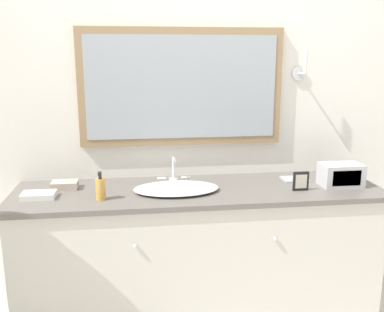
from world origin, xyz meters
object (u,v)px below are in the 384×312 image
object	(u,v)px
soap_bottle	(101,189)
picture_frame	(301,181)
sink_basin	(176,188)
appliance_box	(341,175)

from	to	relation	value
soap_bottle	picture_frame	size ratio (longest dim) A/B	1.40
sink_basin	picture_frame	world-z (taller)	sink_basin
sink_basin	appliance_box	world-z (taller)	sink_basin
soap_bottle	appliance_box	world-z (taller)	soap_bottle
sink_basin	soap_bottle	world-z (taller)	sink_basin
soap_bottle	picture_frame	bearing A→B (deg)	0.63
sink_basin	appliance_box	size ratio (longest dim) A/B	2.03
appliance_box	picture_frame	size ratio (longest dim) A/B	2.15
soap_bottle	picture_frame	world-z (taller)	soap_bottle
soap_bottle	picture_frame	xyz separation A→B (m)	(1.14, 0.01, -0.01)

